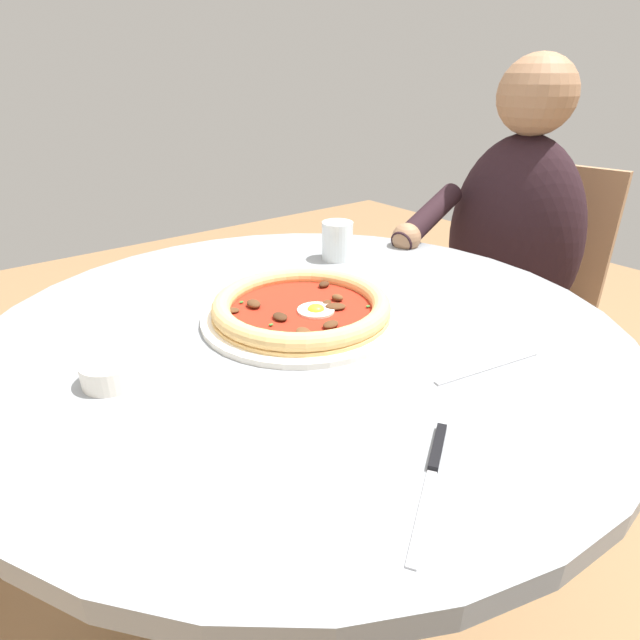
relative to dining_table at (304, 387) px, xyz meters
The scene contains 9 objects.
ground_plane 0.63m from the dining_table, ahead, with size 6.00×6.00×0.02m, color olive.
dining_table is the anchor object (origin of this frame).
pizza_on_plate 0.15m from the dining_table, 116.83° to the right, with size 0.34×0.34×0.04m.
water_glass 0.37m from the dining_table, 139.78° to the right, with size 0.07×0.07×0.08m.
steak_knife 0.40m from the dining_table, 74.78° to the left, with size 0.17×0.12×0.01m.
ramekin_capers 0.34m from the dining_table, ahead, with size 0.08×0.08×0.03m.
fork_utensil 0.33m from the dining_table, 112.74° to the left, with size 0.18×0.05×0.00m.
diner_person 0.78m from the dining_table, behind, with size 0.52×0.38×1.17m.
cafe_chair_diner 0.92m from the dining_table, behind, with size 0.45×0.45×0.89m.
Camera 1 is at (0.45, 0.62, 1.13)m, focal length 28.82 mm.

